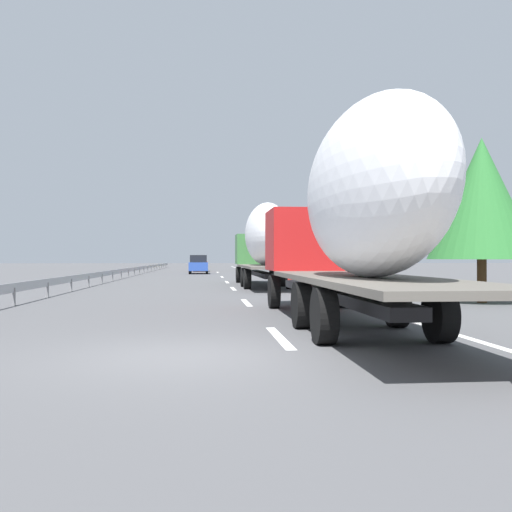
{
  "coord_description": "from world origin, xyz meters",
  "views": [
    {
      "loc": [
        -9.27,
        -0.31,
        1.58
      ],
      "look_at": [
        20.73,
        -3.04,
        1.69
      ],
      "focal_mm": 40.04,
      "sensor_mm": 36.0,
      "label": 1
    }
  ],
  "objects_px": {
    "car_yellow_coupe": "(201,261)",
    "car_blue_sedan": "(198,264)",
    "truck_trailing": "(354,212)",
    "car_red_compact": "(200,263)",
    "truck_lead": "(264,241)",
    "road_sign": "(283,251)"
  },
  "relations": [
    {
      "from": "truck_trailing",
      "to": "car_red_compact",
      "type": "bearing_deg",
      "value": 3.81
    },
    {
      "from": "car_yellow_coupe",
      "to": "car_red_compact",
      "type": "height_order",
      "value": "car_red_compact"
    },
    {
      "from": "truck_trailing",
      "to": "road_sign",
      "type": "relative_size",
      "value": 4.46
    },
    {
      "from": "car_yellow_coupe",
      "to": "car_blue_sedan",
      "type": "bearing_deg",
      "value": 180.0
    },
    {
      "from": "road_sign",
      "to": "truck_lead",
      "type": "bearing_deg",
      "value": 168.04
    },
    {
      "from": "truck_lead",
      "to": "car_blue_sedan",
      "type": "xyz_separation_m",
      "value": [
        26.68,
        3.87,
        -1.6
      ]
    },
    {
      "from": "car_yellow_coupe",
      "to": "truck_trailing",
      "type": "bearing_deg",
      "value": -177.58
    },
    {
      "from": "truck_lead",
      "to": "road_sign",
      "type": "bearing_deg",
      "value": -11.96
    },
    {
      "from": "truck_lead",
      "to": "road_sign",
      "type": "distance_m",
      "value": 14.96
    },
    {
      "from": "car_red_compact",
      "to": "road_sign",
      "type": "xyz_separation_m",
      "value": [
        -22.81,
        -6.86,
        1.22
      ]
    },
    {
      "from": "truck_trailing",
      "to": "car_red_compact",
      "type": "height_order",
      "value": "truck_trailing"
    },
    {
      "from": "truck_lead",
      "to": "car_red_compact",
      "type": "bearing_deg",
      "value": 5.73
    },
    {
      "from": "car_red_compact",
      "to": "car_yellow_coupe",
      "type": "bearing_deg",
      "value": 0.18
    },
    {
      "from": "car_red_compact",
      "to": "road_sign",
      "type": "relative_size",
      "value": 1.51
    },
    {
      "from": "road_sign",
      "to": "car_yellow_coupe",
      "type": "bearing_deg",
      "value": 6.88
    },
    {
      "from": "car_red_compact",
      "to": "car_blue_sedan",
      "type": "bearing_deg",
      "value": 179.41
    },
    {
      "from": "truck_lead",
      "to": "truck_trailing",
      "type": "height_order",
      "value": "truck_trailing"
    },
    {
      "from": "truck_lead",
      "to": "car_blue_sedan",
      "type": "distance_m",
      "value": 27.01
    },
    {
      "from": "truck_lead",
      "to": "road_sign",
      "type": "relative_size",
      "value": 4.48
    },
    {
      "from": "car_yellow_coupe",
      "to": "car_blue_sedan",
      "type": "xyz_separation_m",
      "value": [
        -45.67,
        0.0,
        -0.02
      ]
    },
    {
      "from": "truck_lead",
      "to": "truck_trailing",
      "type": "bearing_deg",
      "value": -180.0
    },
    {
      "from": "truck_lead",
      "to": "car_red_compact",
      "type": "xyz_separation_m",
      "value": [
        37.44,
        3.76,
        -1.58
      ]
    }
  ]
}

